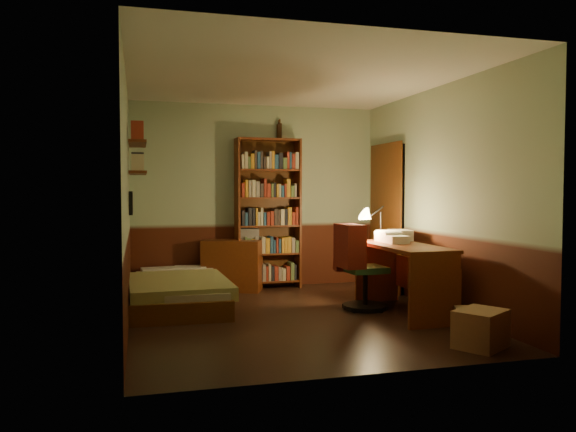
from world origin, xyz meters
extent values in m
cube|color=black|center=(0.00, 0.00, -0.01)|extent=(3.50, 4.00, 0.02)
cube|color=silver|center=(0.00, 0.00, 2.61)|extent=(3.50, 4.00, 0.02)
cube|color=#9CB290|center=(0.00, 2.01, 1.30)|extent=(3.50, 0.02, 2.60)
cube|color=#9CB290|center=(-1.76, 0.00, 1.30)|extent=(0.02, 4.00, 2.60)
cube|color=#9CB290|center=(1.76, 0.00, 1.30)|extent=(0.02, 4.00, 2.60)
cube|color=#9CB290|center=(0.00, -2.01, 1.30)|extent=(3.50, 0.02, 2.60)
cube|color=black|center=(1.72, 1.30, 1.00)|extent=(0.06, 0.90, 2.00)
cube|color=#4B260C|center=(1.69, 1.30, 1.00)|extent=(0.02, 0.98, 2.08)
cube|color=olive|center=(-1.19, 0.95, 0.30)|extent=(1.12, 2.02, 0.59)
cube|color=#56240F|center=(-0.39, 1.76, 0.35)|extent=(0.88, 0.67, 0.70)
cube|color=#B2B2B7|center=(-0.14, 1.89, 0.78)|extent=(0.29, 0.23, 0.15)
cube|color=#56240F|center=(0.14, 1.85, 1.06)|extent=(0.92, 0.32, 2.12)
cylinder|color=black|center=(0.34, 1.96, 2.23)|extent=(0.08, 0.08, 0.23)
cylinder|color=black|center=(0.32, 1.96, 2.23)|extent=(0.06, 0.06, 0.22)
cube|color=#56240F|center=(1.24, -0.13, 0.39)|extent=(0.64, 1.47, 0.78)
cube|color=silver|center=(1.45, 0.36, 0.84)|extent=(0.28, 0.35, 0.13)
cone|color=black|center=(1.22, 0.42, 1.10)|extent=(0.23, 0.23, 0.65)
cube|color=#2F5F30|center=(0.91, 0.17, 0.51)|extent=(0.53, 0.47, 1.02)
cube|color=maroon|center=(0.66, 0.13, 1.27)|extent=(0.39, 0.48, 0.50)
cube|color=#56240F|center=(-1.64, 1.10, 1.60)|extent=(0.20, 0.90, 0.03)
cube|color=#56240F|center=(-1.64, 1.10, 1.95)|extent=(0.20, 0.90, 0.03)
cube|color=black|center=(-1.72, 0.60, 1.25)|extent=(0.04, 0.32, 0.26)
cube|color=#A27D54|center=(1.28, -1.58, 0.17)|extent=(0.57, 0.54, 0.34)
cube|color=#A27D54|center=(1.56, -1.01, 0.11)|extent=(0.39, 0.36, 0.22)
camera|label=1|loc=(-1.64, -5.88, 1.40)|focal=35.00mm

